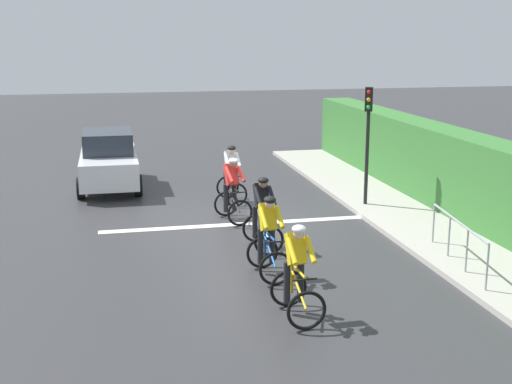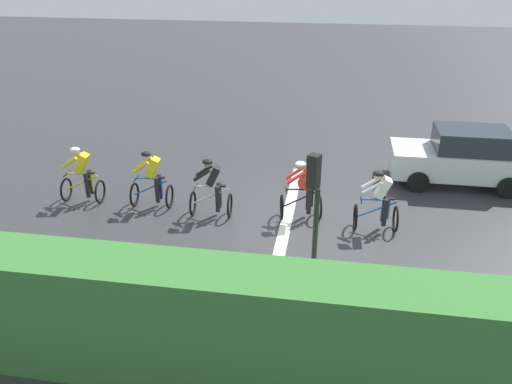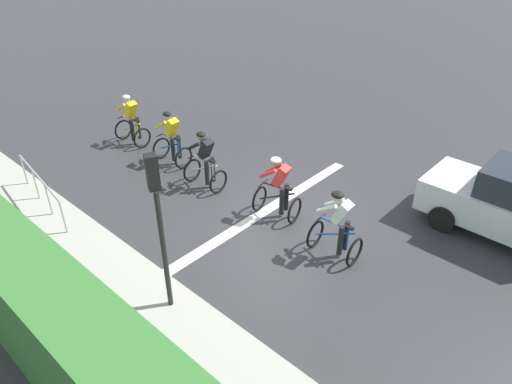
{
  "view_description": "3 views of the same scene",
  "coord_description": "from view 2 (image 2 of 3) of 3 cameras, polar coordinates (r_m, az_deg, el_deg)",
  "views": [
    {
      "loc": [
        3.07,
        16.5,
        4.73
      ],
      "look_at": [
        -0.11,
        1.76,
        1.19
      ],
      "focal_mm": 47.47,
      "sensor_mm": 36.0,
      "label": 1
    },
    {
      "loc": [
        -12.2,
        -0.9,
        6.65
      ],
      "look_at": [
        -0.97,
        0.93,
        1.21
      ],
      "focal_mm": 35.97,
      "sensor_mm": 36.0,
      "label": 2
    },
    {
      "loc": [
        -7.43,
        -6.31,
        6.76
      ],
      "look_at": [
        -0.48,
        0.07,
        0.9
      ],
      "focal_mm": 32.46,
      "sensor_mm": 36.0,
      "label": 3
    }
  ],
  "objects": [
    {
      "name": "ground_plane",
      "position": [
        13.92,
        4.41,
        -3.05
      ],
      "size": [
        80.0,
        80.0,
        0.0
      ],
      "primitive_type": "plane",
      "color": "#333335"
    },
    {
      "name": "sidewalk_kerb",
      "position": [
        10.44,
        -9.37,
        -13.99
      ],
      "size": [
        2.8,
        23.09,
        0.12
      ],
      "primitive_type": "cube",
      "color": "#ADA89E",
      "rests_on": "ground"
    },
    {
      "name": "stone_wall_low",
      "position": [
        9.66,
        -11.15,
        -16.34
      ],
      "size": [
        0.44,
        23.09,
        0.54
      ],
      "primitive_type": "cube",
      "color": "gray",
      "rests_on": "ground"
    },
    {
      "name": "hedge_wall",
      "position": [
        8.92,
        -12.27,
        -13.58
      ],
      "size": [
        1.1,
        23.09,
        2.2
      ],
      "primitive_type": "cube",
      "color": "#387533",
      "rests_on": "ground"
    },
    {
      "name": "road_marking_stop_line",
      "position": [
        13.94,
        3.47,
        -2.96
      ],
      "size": [
        7.0,
        0.3,
        0.01
      ],
      "primitive_type": "cube",
      "color": "silver",
      "rests_on": "ground"
    },
    {
      "name": "cyclist_lead",
      "position": [
        15.33,
        -18.77,
        1.69
      ],
      "size": [
        0.72,
        1.1,
        1.66
      ],
      "color": "black",
      "rests_on": "ground"
    },
    {
      "name": "cyclist_second",
      "position": [
        14.51,
        -11.51,
        1.23
      ],
      "size": [
        0.72,
        1.1,
        1.66
      ],
      "color": "black",
      "rests_on": "ground"
    },
    {
      "name": "cyclist_mid",
      "position": [
        13.76,
        -4.91,
        0.31
      ],
      "size": [
        0.74,
        1.12,
        1.66
      ],
      "color": "black",
      "rests_on": "ground"
    },
    {
      "name": "cyclist_fourth",
      "position": [
        13.64,
        5.23,
        0.04
      ],
      "size": [
        0.86,
        1.19,
        1.66
      ],
      "color": "black",
      "rests_on": "ground"
    },
    {
      "name": "cyclist_trailing",
      "position": [
        13.38,
        13.5,
        -1.12
      ],
      "size": [
        0.73,
        1.11,
        1.66
      ],
      "color": "black",
      "rests_on": "ground"
    },
    {
      "name": "car_white",
      "position": [
        16.88,
        21.97,
        3.65
      ],
      "size": [
        1.89,
        4.1,
        1.76
      ],
      "color": "silver",
      "rests_on": "ground"
    },
    {
      "name": "traffic_light_near_crossing",
      "position": [
        9.57,
        6.42,
        -2.14
      ],
      "size": [
        0.27,
        0.3,
        3.34
      ],
      "color": "black",
      "rests_on": "ground"
    },
    {
      "name": "pedestrian_railing_kerbside",
      "position": [
        11.62,
        -20.0,
        -6.57
      ],
      "size": [
        0.45,
        2.97,
        1.03
      ],
      "color": "#999EA3",
      "rests_on": "ground"
    }
  ]
}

